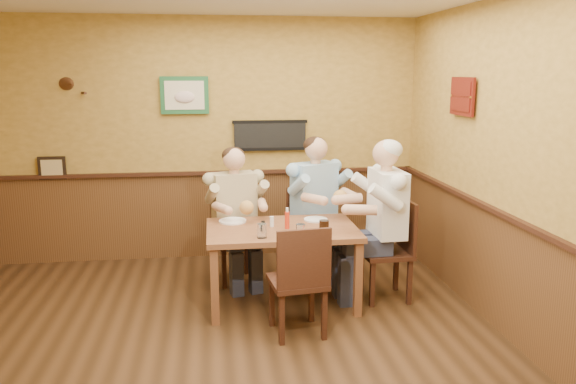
# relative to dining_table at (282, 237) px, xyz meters

# --- Properties ---
(room) EXTENTS (5.02, 5.03, 2.81)m
(room) POSITION_rel_dining_table_xyz_m (-0.58, -0.79, 1.03)
(room) COLOR black
(room) RESTS_ON ground
(dining_table) EXTENTS (1.40, 0.90, 0.75)m
(dining_table) POSITION_rel_dining_table_xyz_m (0.00, 0.00, 0.00)
(dining_table) COLOR brown
(dining_table) RESTS_ON ground
(chair_back_left) EXTENTS (0.50, 0.50, 0.90)m
(chair_back_left) POSITION_rel_dining_table_xyz_m (-0.42, 0.64, -0.21)
(chair_back_left) COLOR #3E2013
(chair_back_left) RESTS_ON ground
(chair_back_right) EXTENTS (0.58, 0.58, 0.95)m
(chair_back_right) POSITION_rel_dining_table_xyz_m (0.44, 0.75, -0.18)
(chair_back_right) COLOR #3E2013
(chair_back_right) RESTS_ON ground
(chair_right_end) EXTENTS (0.46, 0.46, 0.98)m
(chair_right_end) POSITION_rel_dining_table_xyz_m (1.01, -0.02, -0.17)
(chair_right_end) COLOR #3E2013
(chair_right_end) RESTS_ON ground
(chair_near_side) EXTENTS (0.50, 0.50, 0.97)m
(chair_near_side) POSITION_rel_dining_table_xyz_m (0.05, -0.65, -0.17)
(chair_near_side) COLOR #3E2013
(chair_near_side) RESTS_ON ground
(diner_tan_shirt) EXTENTS (0.72, 0.72, 1.29)m
(diner_tan_shirt) POSITION_rel_dining_table_xyz_m (-0.42, 0.64, -0.01)
(diner_tan_shirt) COLOR #C2B185
(diner_tan_shirt) RESTS_ON ground
(diner_blue_polo) EXTENTS (0.83, 0.83, 1.36)m
(diner_blue_polo) POSITION_rel_dining_table_xyz_m (0.44, 0.75, 0.02)
(diner_blue_polo) COLOR #8FB8D7
(diner_blue_polo) RESTS_ON ground
(diner_white_elder) EXTENTS (0.66, 0.66, 1.40)m
(diner_white_elder) POSITION_rel_dining_table_xyz_m (1.01, -0.02, 0.04)
(diner_white_elder) COLOR white
(diner_white_elder) RESTS_ON ground
(water_glass_left) EXTENTS (0.10, 0.10, 0.13)m
(water_glass_left) POSITION_rel_dining_table_xyz_m (-0.22, -0.30, 0.16)
(water_glass_left) COLOR white
(water_glass_left) RESTS_ON dining_table
(water_glass_mid) EXTENTS (0.09, 0.09, 0.12)m
(water_glass_mid) POSITION_rel_dining_table_xyz_m (0.12, -0.34, 0.15)
(water_glass_mid) COLOR white
(water_glass_mid) RESTS_ON dining_table
(cola_tumbler) EXTENTS (0.12, 0.12, 0.12)m
(cola_tumbler) POSITION_rel_dining_table_xyz_m (0.36, -0.22, 0.15)
(cola_tumbler) COLOR black
(cola_tumbler) RESTS_ON dining_table
(hot_sauce_bottle) EXTENTS (0.06, 0.06, 0.18)m
(hot_sauce_bottle) POSITION_rel_dining_table_xyz_m (0.04, -0.04, 0.18)
(hot_sauce_bottle) COLOR red
(hot_sauce_bottle) RESTS_ON dining_table
(salt_shaker) EXTENTS (0.04, 0.04, 0.10)m
(salt_shaker) POSITION_rel_dining_table_xyz_m (-0.09, 0.04, 0.14)
(salt_shaker) COLOR white
(salt_shaker) RESTS_ON dining_table
(pepper_shaker) EXTENTS (0.04, 0.04, 0.09)m
(pepper_shaker) POSITION_rel_dining_table_xyz_m (-0.18, -0.07, 0.14)
(pepper_shaker) COLOR black
(pepper_shaker) RESTS_ON dining_table
(plate_far_left) EXTENTS (0.33, 0.33, 0.02)m
(plate_far_left) POSITION_rel_dining_table_xyz_m (-0.45, 0.27, 0.10)
(plate_far_left) COLOR white
(plate_far_left) RESTS_ON dining_table
(plate_far_right) EXTENTS (0.27, 0.27, 0.02)m
(plate_far_right) POSITION_rel_dining_table_xyz_m (0.36, 0.22, 0.10)
(plate_far_right) COLOR silver
(plate_far_right) RESTS_ON dining_table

